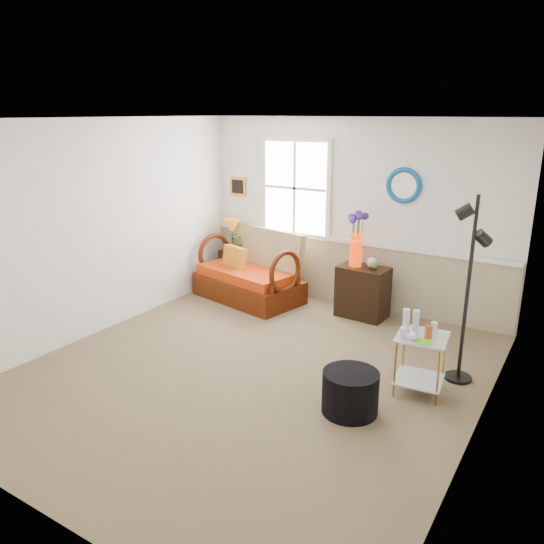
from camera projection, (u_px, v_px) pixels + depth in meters
The scene contains 19 objects.
floor at pixel (252, 371), 5.66m from camera, with size 4.50×5.00×0.01m, color olive.
ceiling at pixel (249, 118), 4.90m from camera, with size 4.50×5.00×0.01m, color white.
walls at pixel (251, 254), 5.28m from camera, with size 4.51×5.01×2.60m.
wainscot at pixel (349, 274), 7.54m from camera, with size 4.46×0.02×0.90m, color tan.
chair_rail at pixel (351, 242), 7.40m from camera, with size 4.46×0.04×0.06m, color white.
window at pixel (295, 188), 7.66m from camera, with size 1.14×0.06×1.44m, color white, non-canonical shape.
picture at pixel (238, 186), 8.20m from camera, with size 0.28×0.03×0.28m, color #B87926.
mirror at pixel (404, 185), 6.81m from camera, with size 0.47×0.47×0.07m, color #0C69BB.
loveseat at pixel (248, 266), 7.71m from camera, with size 1.55×0.88×1.01m, color #4D1F06, non-canonical shape.
throw_pillow at pixel (234, 261), 7.78m from camera, with size 0.44×0.11×0.44m, color #C84D00, non-canonical shape.
lamp_stand at pixel (233, 268), 8.38m from camera, with size 0.33×0.33×0.59m, color black, non-canonical shape.
table_lamp at pixel (232, 235), 8.19m from camera, with size 0.27×0.27×0.50m, color #AC6A1C, non-canonical shape.
potted_plant at pixel (238, 244), 8.15m from camera, with size 0.29×0.32×0.25m, color #47712E.
cabinet at pixel (363, 292), 7.09m from camera, with size 0.65×0.42×0.69m, color black, non-canonical shape.
flower_vase at pixel (356, 239), 6.95m from camera, with size 0.21×0.21×0.73m, color red, non-canonical shape.
side_table at pixel (420, 364), 5.17m from camera, with size 0.47×0.47×0.60m, color #AB8535, non-canonical shape.
tabletop_items at pixel (418, 325), 5.06m from camera, with size 0.38×0.38×0.23m, color silver, non-canonical shape.
floor_lamp at pixel (468, 291), 5.22m from camera, with size 0.28×0.28×1.92m, color black, non-canonical shape.
ottoman at pixel (350, 392), 4.85m from camera, with size 0.52×0.52×0.40m, color black.
Camera 1 is at (2.88, -4.22, 2.66)m, focal length 35.00 mm.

